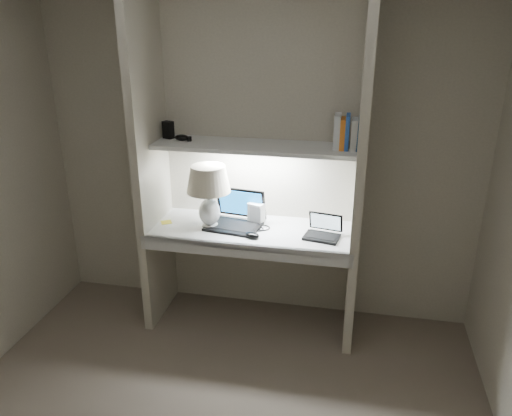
% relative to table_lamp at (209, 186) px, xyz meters
% --- Properties ---
extents(back_wall, '(3.20, 0.01, 2.50)m').
position_rel_table_lamp_xyz_m(back_wall, '(0.30, 0.30, 0.17)').
color(back_wall, beige).
rests_on(back_wall, floor).
extents(alcove_panel_left, '(0.06, 0.55, 2.50)m').
position_rel_table_lamp_xyz_m(alcove_panel_left, '(-0.43, 0.02, 0.17)').
color(alcove_panel_left, beige).
rests_on(alcove_panel_left, floor).
extents(alcove_panel_right, '(0.06, 0.55, 2.50)m').
position_rel_table_lamp_xyz_m(alcove_panel_right, '(1.03, 0.02, 0.17)').
color(alcove_panel_right, beige).
rests_on(alcove_panel_right, floor).
extents(desk, '(1.40, 0.55, 0.04)m').
position_rel_table_lamp_xyz_m(desk, '(0.30, 0.02, -0.33)').
color(desk, white).
rests_on(desk, alcove_panel_left).
extents(desk_apron, '(1.46, 0.03, 0.10)m').
position_rel_table_lamp_xyz_m(desk_apron, '(0.30, -0.24, -0.36)').
color(desk_apron, silver).
rests_on(desk_apron, desk).
extents(shelf, '(1.40, 0.36, 0.03)m').
position_rel_table_lamp_xyz_m(shelf, '(0.30, 0.12, 0.27)').
color(shelf, silver).
rests_on(shelf, back_wall).
extents(strip_light, '(0.60, 0.04, 0.02)m').
position_rel_table_lamp_xyz_m(strip_light, '(0.30, 0.12, 0.25)').
color(strip_light, white).
rests_on(strip_light, shelf).
extents(table_lamp, '(0.31, 0.31, 0.46)m').
position_rel_table_lamp_xyz_m(table_lamp, '(0.00, 0.00, 0.00)').
color(table_lamp, white).
rests_on(table_lamp, desk).
extents(laptop_main, '(0.42, 0.37, 0.25)m').
position_rel_table_lamp_xyz_m(laptop_main, '(0.18, 0.07, -0.25)').
color(laptop_main, black).
rests_on(laptop_main, desk).
extents(laptop_netbook, '(0.27, 0.25, 0.15)m').
position_rel_table_lamp_xyz_m(laptop_netbook, '(0.81, -0.01, -0.27)').
color(laptop_netbook, black).
rests_on(laptop_netbook, desk).
extents(speaker, '(0.13, 0.11, 0.15)m').
position_rel_table_lamp_xyz_m(speaker, '(0.31, 0.13, -0.23)').
color(speaker, silver).
rests_on(speaker, desk).
extents(mouse, '(0.12, 0.09, 0.04)m').
position_rel_table_lamp_xyz_m(mouse, '(0.34, -0.12, -0.29)').
color(mouse, black).
rests_on(mouse, desk).
extents(cable_coil, '(0.12, 0.12, 0.01)m').
position_rel_table_lamp_xyz_m(cable_coil, '(0.38, 0.04, -0.30)').
color(cable_coil, black).
rests_on(cable_coil, desk).
extents(sticky_note, '(0.10, 0.10, 0.00)m').
position_rel_table_lamp_xyz_m(sticky_note, '(-0.34, 0.01, -0.31)').
color(sticky_note, yellow).
rests_on(sticky_note, desk).
extents(book_row, '(0.22, 0.15, 0.23)m').
position_rel_table_lamp_xyz_m(book_row, '(0.95, 0.13, 0.40)').
color(book_row, silver).
rests_on(book_row, shelf).
extents(shelf_box, '(0.09, 0.07, 0.12)m').
position_rel_table_lamp_xyz_m(shelf_box, '(-0.34, 0.17, 0.35)').
color(shelf_box, black).
rests_on(shelf_box, shelf).
extents(shelf_gadget, '(0.11, 0.08, 0.04)m').
position_rel_table_lamp_xyz_m(shelf_gadget, '(-0.22, 0.12, 0.31)').
color(shelf_gadget, black).
rests_on(shelf_gadget, shelf).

